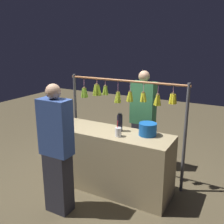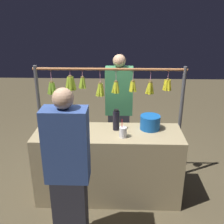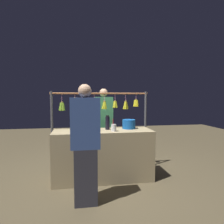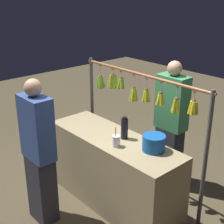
# 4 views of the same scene
# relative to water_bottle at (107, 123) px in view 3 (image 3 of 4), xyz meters

# --- Properties ---
(ground_plane) EXTENTS (12.00, 12.00, 0.00)m
(ground_plane) POSITION_rel_water_bottle_xyz_m (0.09, 0.08, -1.00)
(ground_plane) COLOR brown
(market_counter) EXTENTS (1.73, 0.57, 0.88)m
(market_counter) POSITION_rel_water_bottle_xyz_m (0.09, 0.08, -0.56)
(market_counter) COLOR tan
(market_counter) RESTS_ON ground
(display_rack) EXTENTS (1.90, 0.13, 1.57)m
(display_rack) POSITION_rel_water_bottle_xyz_m (0.13, -0.34, 0.16)
(display_rack) COLOR #4C4C51
(display_rack) RESTS_ON ground
(water_bottle) EXTENTS (0.08, 0.08, 0.26)m
(water_bottle) POSITION_rel_water_bottle_xyz_m (0.00, 0.00, 0.00)
(water_bottle) COLOR black
(water_bottle) RESTS_ON market_counter
(blue_bucket) EXTENTS (0.24, 0.24, 0.17)m
(blue_bucket) POSITION_rel_water_bottle_xyz_m (-0.40, -0.03, -0.04)
(blue_bucket) COLOR #1554A8
(blue_bucket) RESTS_ON market_counter
(drink_cup) EXTENTS (0.09, 0.09, 0.22)m
(drink_cup) POSITION_rel_water_bottle_xyz_m (-0.08, 0.19, -0.06)
(drink_cup) COLOR silver
(drink_cup) RESTS_ON market_counter
(vendor_person) EXTENTS (0.39, 0.21, 1.64)m
(vendor_person) POSITION_rel_water_bottle_xyz_m (-0.03, -0.78, -0.19)
(vendor_person) COLOR #2D2D38
(vendor_person) RESTS_ON ground
(customer_person) EXTENTS (0.39, 0.21, 1.63)m
(customer_person) POSITION_rel_water_bottle_xyz_m (0.42, 0.84, -0.19)
(customer_person) COLOR #2D2D38
(customer_person) RESTS_ON ground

